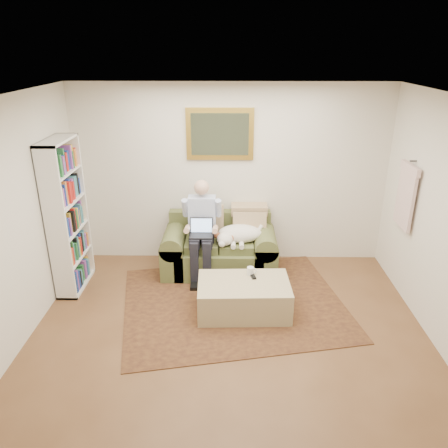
{
  "coord_description": "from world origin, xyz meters",
  "views": [
    {
      "loc": [
        0.01,
        -3.59,
        3.05
      ],
      "look_at": [
        -0.07,
        1.51,
        0.95
      ],
      "focal_mm": 35.0,
      "sensor_mm": 36.0,
      "label": 1
    }
  ],
  "objects_px": {
    "sofa": "(220,253)",
    "coffee_mug": "(250,271)",
    "ottoman": "(244,297)",
    "sleeping_dog": "(240,233)",
    "seated_man": "(202,231)",
    "bookshelf": "(67,217)",
    "laptop": "(201,231)"
  },
  "relations": [
    {
      "from": "sleeping_dog",
      "to": "ottoman",
      "type": "distance_m",
      "value": 1.07
    },
    {
      "from": "ottoman",
      "to": "bookshelf",
      "type": "distance_m",
      "value": 2.49
    },
    {
      "from": "sofa",
      "to": "coffee_mug",
      "type": "xyz_separation_m",
      "value": [
        0.41,
        -0.86,
        0.17
      ]
    },
    {
      "from": "ottoman",
      "to": "bookshelf",
      "type": "height_order",
      "value": "bookshelf"
    },
    {
      "from": "bookshelf",
      "to": "laptop",
      "type": "bearing_deg",
      "value": 8.25
    },
    {
      "from": "sofa",
      "to": "sleeping_dog",
      "type": "distance_m",
      "value": 0.45
    },
    {
      "from": "laptop",
      "to": "sleeping_dog",
      "type": "height_order",
      "value": "laptop"
    },
    {
      "from": "laptop",
      "to": "bookshelf",
      "type": "relative_size",
      "value": 0.16
    },
    {
      "from": "sleeping_dog",
      "to": "ottoman",
      "type": "relative_size",
      "value": 0.6
    },
    {
      "from": "seated_man",
      "to": "coffee_mug",
      "type": "relative_size",
      "value": 13.54
    },
    {
      "from": "sofa",
      "to": "laptop",
      "type": "xyz_separation_m",
      "value": [
        -0.24,
        -0.21,
        0.43
      ]
    },
    {
      "from": "sofa",
      "to": "laptop",
      "type": "relative_size",
      "value": 5.15
    },
    {
      "from": "sofa",
      "to": "sleeping_dog",
      "type": "relative_size",
      "value": 2.43
    },
    {
      "from": "laptop",
      "to": "ottoman",
      "type": "relative_size",
      "value": 0.28
    },
    {
      "from": "seated_man",
      "to": "laptop",
      "type": "distance_m",
      "value": 0.07
    },
    {
      "from": "coffee_mug",
      "to": "sofa",
      "type": "bearing_deg",
      "value": 115.22
    },
    {
      "from": "laptop",
      "to": "sleeping_dog",
      "type": "xyz_separation_m",
      "value": [
        0.53,
        0.13,
        -0.09
      ]
    },
    {
      "from": "coffee_mug",
      "to": "seated_man",
      "type": "bearing_deg",
      "value": 132.17
    },
    {
      "from": "sleeping_dog",
      "to": "coffee_mug",
      "type": "bearing_deg",
      "value": -81.43
    },
    {
      "from": "laptop",
      "to": "bookshelf",
      "type": "bearing_deg",
      "value": -171.75
    },
    {
      "from": "sleeping_dog",
      "to": "ottoman",
      "type": "height_order",
      "value": "sleeping_dog"
    },
    {
      "from": "sofa",
      "to": "ottoman",
      "type": "relative_size",
      "value": 1.46
    },
    {
      "from": "sleeping_dog",
      "to": "coffee_mug",
      "type": "height_order",
      "value": "sleeping_dog"
    },
    {
      "from": "sofa",
      "to": "bookshelf",
      "type": "xyz_separation_m",
      "value": [
        -1.95,
        -0.46,
        0.72
      ]
    },
    {
      "from": "sofa",
      "to": "seated_man",
      "type": "bearing_deg",
      "value": -148.55
    },
    {
      "from": "sofa",
      "to": "seated_man",
      "type": "distance_m",
      "value": 0.49
    },
    {
      "from": "sleeping_dog",
      "to": "ottoman",
      "type": "bearing_deg",
      "value": -88.04
    },
    {
      "from": "sofa",
      "to": "laptop",
      "type": "bearing_deg",
      "value": -138.98
    },
    {
      "from": "seated_man",
      "to": "laptop",
      "type": "xyz_separation_m",
      "value": [
        0.0,
        -0.06,
        0.03
      ]
    },
    {
      "from": "coffee_mug",
      "to": "bookshelf",
      "type": "bearing_deg",
      "value": 170.26
    },
    {
      "from": "sofa",
      "to": "bookshelf",
      "type": "distance_m",
      "value": 2.13
    },
    {
      "from": "sofa",
      "to": "sleeping_dog",
      "type": "bearing_deg",
      "value": -15.74
    }
  ]
}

